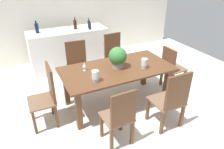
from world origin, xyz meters
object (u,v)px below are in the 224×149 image
at_px(wine_bottle_green, 37,28).
at_px(flower_centerpiece, 118,57).
at_px(wine_bottle_amber, 75,24).
at_px(chair_foot_end, 171,66).
at_px(crystal_vase_center_near, 144,63).
at_px(chair_far_left, 78,62).
at_px(chair_head_end, 47,94).
at_px(chair_near_left, 120,116).
at_px(wine_bottle_dark, 90,26).
at_px(kitchen_counter, 69,49).
at_px(wine_glass, 84,65).
at_px(chair_near_right, 172,99).
at_px(crystal_vase_left, 117,54).
at_px(chair_far_right, 114,55).
at_px(dining_table, 117,74).
at_px(wine_bottle_clear, 89,24).
at_px(crystal_vase_right, 95,75).

bearing_deg(wine_bottle_green, flower_centerpiece, -61.95).
bearing_deg(wine_bottle_amber, chair_foot_end, -53.93).
bearing_deg(crystal_vase_center_near, chair_far_left, 126.76).
height_order(chair_head_end, wine_bottle_amber, wine_bottle_amber).
relative_size(chair_head_end, chair_near_left, 1.07).
height_order(chair_head_end, wine_bottle_green, wine_bottle_green).
bearing_deg(wine_bottle_dark, kitchen_counter, 158.90).
bearing_deg(wine_bottle_green, wine_glass, -75.42).
distance_m(chair_near_right, crystal_vase_left, 1.37).
bearing_deg(chair_far_right, kitchen_counter, 125.33).
relative_size(kitchen_counter, wine_bottle_amber, 6.72).
xyz_separation_m(chair_near_right, chair_near_left, (-0.89, 0.02, -0.03)).
distance_m(chair_near_left, crystal_vase_left, 1.47).
bearing_deg(chair_foot_end, dining_table, 88.97).
height_order(crystal_vase_center_near, kitchen_counter, kitchen_counter).
bearing_deg(chair_head_end, flower_centerpiece, 91.83).
distance_m(chair_head_end, chair_far_right, 1.96).
distance_m(chair_near_left, kitchen_counter, 2.92).
bearing_deg(flower_centerpiece, wine_bottle_green, 118.05).
relative_size(chair_head_end, chair_foot_end, 1.12).
xyz_separation_m(chair_head_end, wine_bottle_clear, (1.45, 1.92, 0.50)).
bearing_deg(wine_bottle_clear, chair_head_end, -127.07).
relative_size(chair_far_left, crystal_vase_center_near, 5.59).
distance_m(kitchen_counter, wine_bottle_dark, 0.80).
bearing_deg(crystal_vase_right, wine_bottle_dark, 71.54).
xyz_separation_m(kitchen_counter, wine_bottle_clear, (0.55, -0.04, 0.58)).
distance_m(chair_far_left, chair_near_left, 1.93).
relative_size(chair_head_end, flower_centerpiece, 2.71).
height_order(chair_near_right, flower_centerpiece, flower_centerpiece).
relative_size(wine_bottle_dark, wine_bottle_green, 0.77).
bearing_deg(chair_foot_end, flower_centerpiece, 87.74).
bearing_deg(wine_bottle_amber, chair_far_left, -106.64).
relative_size(chair_near_left, wine_bottle_amber, 3.42).
bearing_deg(kitchen_counter, wine_bottle_green, 175.57).
height_order(dining_table, chair_far_right, chair_far_right).
bearing_deg(crystal_vase_right, crystal_vase_left, 40.62).
xyz_separation_m(dining_table, crystal_vase_center_near, (0.44, -0.20, 0.22)).
bearing_deg(chair_head_end, kitchen_counter, 155.89).
height_order(chair_near_right, chair_near_left, chair_near_right).
bearing_deg(chair_near_left, wine_bottle_dark, -103.53).
xyz_separation_m(chair_near_left, flower_centerpiece, (0.47, 0.99, 0.42)).
height_order(kitchen_counter, wine_bottle_amber, wine_bottle_amber).
distance_m(crystal_vase_left, wine_bottle_amber, 1.67).
bearing_deg(chair_head_end, wine_bottle_dark, 141.89).
distance_m(dining_table, wine_bottle_dark, 1.82).
distance_m(chair_near_left, wine_bottle_amber, 2.97).
distance_m(crystal_vase_center_near, wine_glass, 1.05).
distance_m(chair_far_right, wine_bottle_amber, 1.25).
bearing_deg(wine_bottle_dark, wine_bottle_clear, 76.82).
xyz_separation_m(chair_near_left, wine_bottle_clear, (0.64, 2.88, 0.54)).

